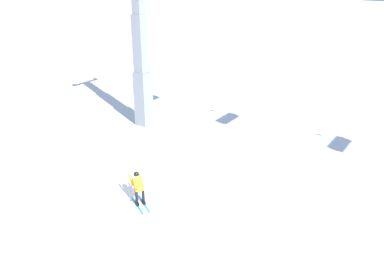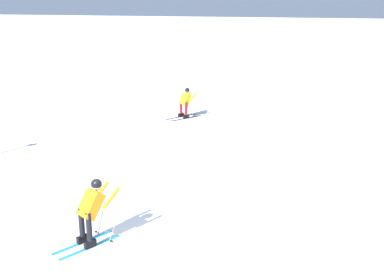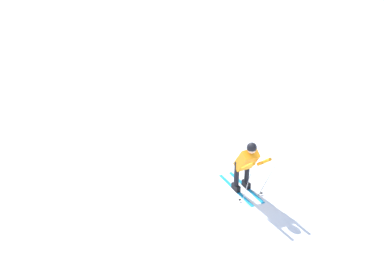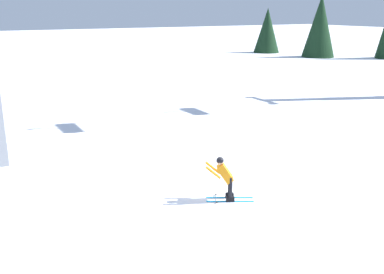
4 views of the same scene
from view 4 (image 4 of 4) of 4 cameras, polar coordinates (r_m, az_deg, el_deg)
The scene contains 2 objects.
ground_plane at distance 15.59m, azimuth 2.55°, elevation -7.03°, with size 260.00×260.00×0.00m, color white.
skier_carving_main at distance 14.58m, azimuth 4.29°, elevation -4.98°, with size 1.72×1.32×1.67m.
Camera 4 is at (-7.67, -12.08, 6.20)m, focal length 40.77 mm.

